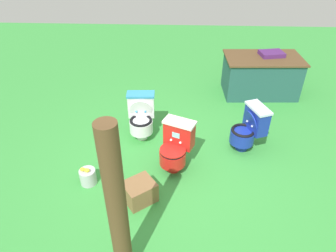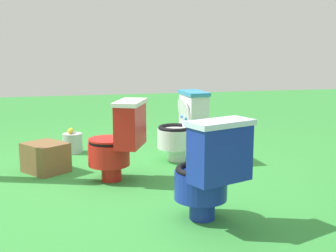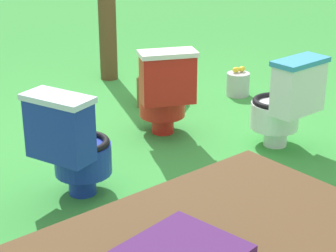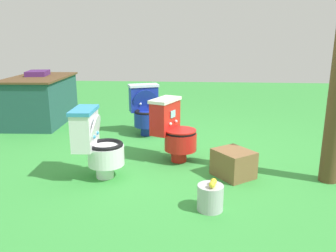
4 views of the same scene
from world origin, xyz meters
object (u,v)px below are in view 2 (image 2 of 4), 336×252
at_px(toilet_red, 118,140).
at_px(lemon_bucket, 72,142).
at_px(toilet_white, 184,125).
at_px(small_crate, 46,158).
at_px(toilet_blue, 209,170).

distance_m(toilet_red, lemon_bucket, 1.25).
xyz_separation_m(toilet_white, toilet_red, (0.57, -0.75, -0.00)).
height_order(toilet_red, small_crate, toilet_red).
height_order(toilet_red, lemon_bucket, toilet_red).
relative_size(toilet_white, lemon_bucket, 2.63).
distance_m(toilet_blue, toilet_white, 1.68).
height_order(toilet_white, toilet_red, same).
bearing_deg(small_crate, toilet_red, 56.17).
relative_size(toilet_blue, lemon_bucket, 2.63).
distance_m(small_crate, lemon_bucket, 0.78).
xyz_separation_m(toilet_blue, toilet_white, (-1.66, 0.26, 0.00)).
bearing_deg(toilet_red, small_crate, 79.44).
xyz_separation_m(toilet_white, small_crate, (0.13, -1.40, -0.23)).
bearing_deg(toilet_red, toilet_blue, -132.75).
bearing_deg(lemon_bucket, toilet_white, 61.98).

